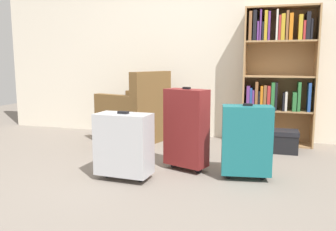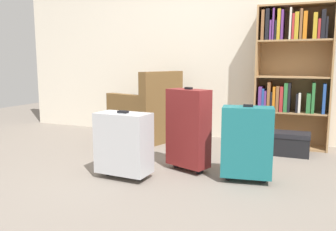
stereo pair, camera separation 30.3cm
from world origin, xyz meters
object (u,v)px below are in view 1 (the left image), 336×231
(suitcase_silver, at_px, (124,144))
(mug, at_px, (182,138))
(bookshelf, at_px, (277,70))
(armchair, at_px, (136,117))
(storage_box, at_px, (280,140))
(suitcase_dark_red, at_px, (186,128))
(suitcase_teal, at_px, (246,140))

(suitcase_silver, bearing_deg, mug, 84.93)
(bookshelf, distance_m, armchair, 1.86)
(armchair, xyz_separation_m, mug, (0.59, 0.08, -0.27))
(storage_box, bearing_deg, suitcase_dark_red, -132.13)
(bookshelf, bearing_deg, storage_box, -82.35)
(armchair, bearing_deg, storage_box, -2.13)
(bookshelf, height_order, suitcase_dark_red, bookshelf)
(bookshelf, height_order, armchair, bookshelf)
(bookshelf, relative_size, armchair, 1.85)
(bookshelf, distance_m, storage_box, 0.89)
(storage_box, relative_size, suitcase_dark_red, 0.51)
(armchair, relative_size, mug, 7.50)
(storage_box, height_order, suitcase_teal, suitcase_teal)
(bookshelf, distance_m, suitcase_teal, 1.59)
(armchair, relative_size, suitcase_dark_red, 1.14)
(armchair, xyz_separation_m, suitcase_dark_red, (0.91, -1.02, 0.09))
(bookshelf, bearing_deg, suitcase_teal, -99.78)
(suitcase_dark_red, height_order, suitcase_silver, suitcase_dark_red)
(bookshelf, relative_size, suitcase_teal, 2.50)
(mug, bearing_deg, suitcase_dark_red, -73.88)
(suitcase_silver, bearing_deg, armchair, 107.79)
(bookshelf, bearing_deg, suitcase_dark_red, -120.71)
(mug, distance_m, suitcase_teal, 1.52)
(mug, relative_size, suitcase_dark_red, 0.15)
(armchair, height_order, storage_box, armchair)
(storage_box, bearing_deg, bookshelf, 97.65)
(suitcase_dark_red, relative_size, suitcase_silver, 1.31)
(storage_box, xyz_separation_m, suitcase_silver, (-1.32, -1.36, 0.18))
(bookshelf, xyz_separation_m, storage_box, (0.05, -0.41, -0.79))
(bookshelf, xyz_separation_m, suitcase_teal, (-0.25, -1.46, -0.58))
(bookshelf, relative_size, storage_box, 4.15)
(mug, height_order, suitcase_dark_red, suitcase_dark_red)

